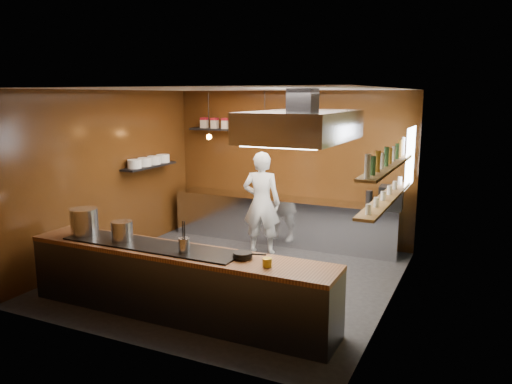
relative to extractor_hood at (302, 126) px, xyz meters
The scene contains 26 objects.
floor 2.85m from the extractor_hood, 162.90° to the left, with size 5.00×5.00×0.00m, color black.
back_wall 3.33m from the extractor_hood, 114.15° to the left, with size 5.00×5.00×0.00m, color #311A08.
left_wall 3.95m from the extractor_hood, behind, with size 5.00×5.00×0.00m, color #311A08.
right_wall 1.62m from the extractor_hood, 18.43° to the left, with size 5.00×5.00×0.00m, color brown.
ceiling 1.45m from the extractor_hood, 162.90° to the left, with size 5.00×5.00×0.00m, color silver.
window_pane 2.47m from the extractor_hood, 61.29° to the left, with size 1.00×1.00×0.00m, color white.
prep_counter 3.54m from the extractor_hood, 116.83° to the left, with size 4.60×0.65×0.90m, color silver.
pass_counter 2.70m from the extractor_hood, 137.38° to the right, with size 4.40×0.72×0.94m.
tin_shelf 3.54m from the extractor_hood, 128.56° to the left, with size 2.60×0.26×0.04m, color black.
plate_shelf 4.02m from the extractor_hood, 158.96° to the left, with size 0.30×1.40×0.04m, color black.
bottle_shelf_upper 1.38m from the extractor_hood, 33.94° to the left, with size 0.26×2.80×0.04m, color olive.
bottle_shelf_lower 1.64m from the extractor_hood, 33.94° to the left, with size 0.26×2.80×0.04m, color olive.
extractor_hood is the anchor object (origin of this frame).
pendant_left 3.44m from the extractor_hood, 142.13° to the left, with size 0.10×0.10×0.95m.
pendant_right 2.60m from the extractor_hood, 125.54° to the left, with size 0.10×0.10×0.95m.
storage_tins 3.44m from the extractor_hood, 126.60° to the left, with size 2.43×0.13×0.22m.
plate_stacks 3.99m from the extractor_hood, 158.96° to the left, with size 0.26×1.16×0.16m.
bottles 1.33m from the extractor_hood, 33.94° to the left, with size 0.06×2.66×0.24m.
wine_glasses 1.59m from the extractor_hood, 33.94° to the left, with size 0.07×2.37×0.13m.
stockpot_large 3.39m from the extractor_hood, 157.39° to the right, with size 0.39×0.39×0.38m, color silver.
stockpot_small 2.86m from the extractor_hood, 150.51° to the right, with size 0.29×0.29×0.27m, color #BABCC1.
utensil_crock 2.25m from the extractor_hood, 130.30° to the right, with size 0.15×0.15×0.19m, color silver.
frying_pan 1.95m from the extractor_hood, 105.97° to the right, with size 0.42×0.25×0.06m.
butter_jar 2.00m from the extractor_hood, 87.49° to the right, with size 0.11×0.11×0.10m, color gold.
espresso_machine 3.00m from the extractor_hood, 72.45° to the left, with size 0.41×0.39×0.41m, color black.
chef 2.72m from the extractor_hood, 128.72° to the left, with size 0.70×0.46×1.91m, color white.
Camera 1 is at (3.62, -6.83, 2.92)m, focal length 35.00 mm.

